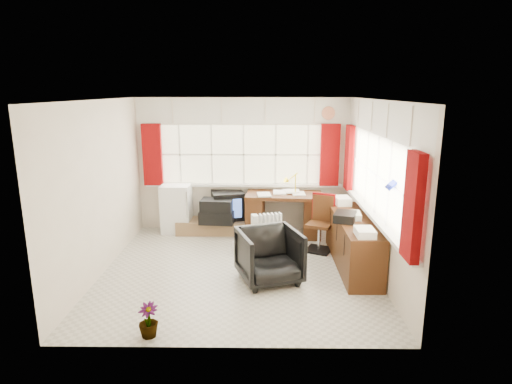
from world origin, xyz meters
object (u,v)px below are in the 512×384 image
at_px(office_chair, 269,256).
at_px(mini_fridge, 177,208).
at_px(crt_tv, 228,205).
at_px(desk, 284,212).
at_px(tv_bench, 215,226).
at_px(credenza, 353,241).
at_px(desk_lamp, 295,179).
at_px(radiator, 268,237).
at_px(task_chair, 321,220).

height_order(office_chair, mini_fridge, mini_fridge).
bearing_deg(office_chair, crt_tv, 90.08).
relative_size(desk, office_chair, 1.72).
xyz_separation_m(office_chair, tv_bench, (-1.00, 2.09, -0.25)).
bearing_deg(tv_bench, crt_tv, 21.63).
xyz_separation_m(credenza, mini_fridge, (-2.99, 1.60, 0.07)).
height_order(office_chair, crt_tv, crt_tv).
height_order(desk_lamp, mini_fridge, desk_lamp).
bearing_deg(tv_bench, desk_lamp, -4.71).
relative_size(office_chair, credenza, 0.41).
distance_m(desk, crt_tv, 1.07).
distance_m(credenza, tv_bench, 2.75).
bearing_deg(desk, radiator, -108.48).
relative_size(desk, credenza, 0.71).
bearing_deg(tv_bench, task_chair, -23.98).
distance_m(desk_lamp, task_chair, 0.99).
bearing_deg(task_chair, desk, 129.75).
relative_size(desk, desk_lamp, 3.62).
relative_size(task_chair, credenza, 0.48).
bearing_deg(credenza, task_chair, 119.75).
xyz_separation_m(tv_bench, crt_tv, (0.25, 0.10, 0.39)).
height_order(desk_lamp, tv_bench, desk_lamp).
distance_m(desk_lamp, crt_tv, 1.38).
distance_m(desk, mini_fridge, 2.02).
height_order(crt_tv, mini_fridge, mini_fridge).
distance_m(desk, desk_lamp, 0.65).
height_order(radiator, mini_fridge, mini_fridge).
relative_size(desk, task_chair, 1.49).
xyz_separation_m(credenza, crt_tv, (-2.03, 1.62, 0.12)).
distance_m(task_chair, mini_fridge, 2.76).
bearing_deg(office_chair, desk_lamp, 56.87).
xyz_separation_m(crt_tv, mini_fridge, (-0.96, -0.02, -0.05)).
bearing_deg(credenza, crt_tv, 141.47).
bearing_deg(desk_lamp, desk, -179.81).
bearing_deg(tv_bench, desk, -5.48).
bearing_deg(radiator, tv_bench, 134.89).
bearing_deg(credenza, desk_lamp, 119.18).
relative_size(task_chair, office_chair, 1.15).
relative_size(task_chair, tv_bench, 0.68).
relative_size(radiator, crt_tv, 0.98).
bearing_deg(tv_bench, radiator, -45.11).
relative_size(desk_lamp, tv_bench, 0.28).
bearing_deg(office_chair, task_chair, 35.64).
distance_m(credenza, crt_tv, 2.60).
bearing_deg(desk, task_chair, -50.25).
bearing_deg(desk, office_chair, -98.64).
bearing_deg(crt_tv, office_chair, -71.13).
xyz_separation_m(desk, office_chair, (-0.30, -1.97, -0.06)).
distance_m(credenza, mini_fridge, 3.39).
bearing_deg(task_chair, crt_tv, 150.26).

